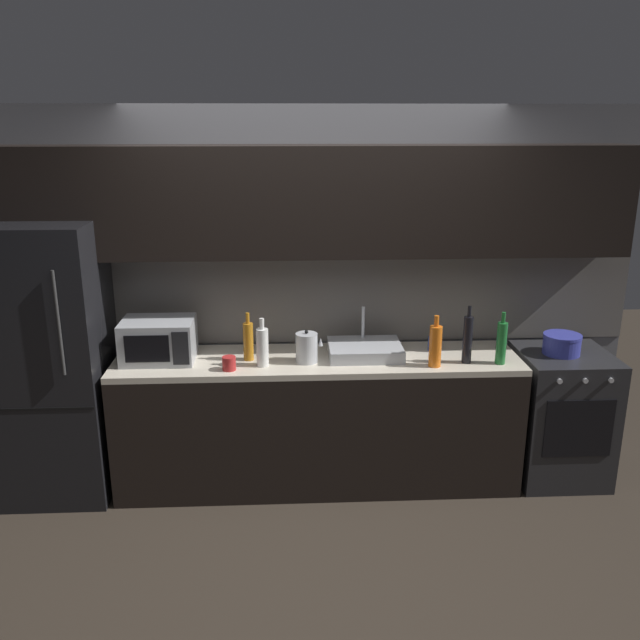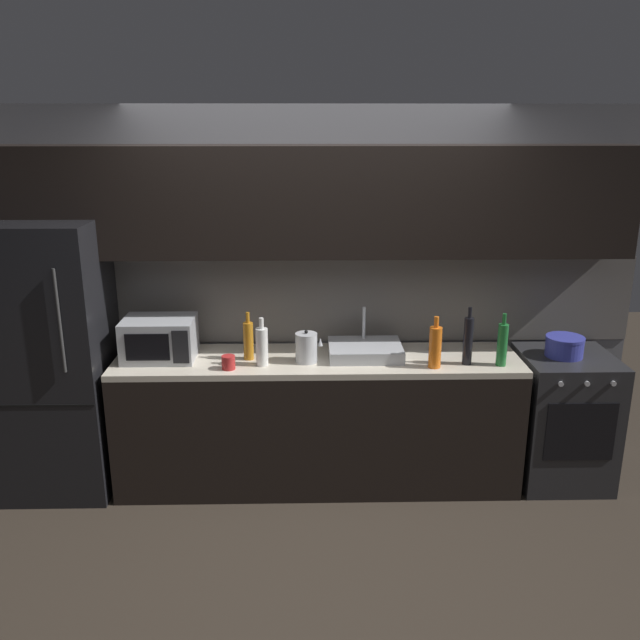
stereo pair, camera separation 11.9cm
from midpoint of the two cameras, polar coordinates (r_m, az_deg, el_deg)
ground_plane at (r=4.03m, az=0.96°, el=-19.88°), size 10.00×10.00×0.00m
back_wall at (r=4.51m, az=0.48°, el=5.82°), size 4.40×0.44×2.50m
counter_run at (r=4.57m, az=0.56°, el=-8.55°), size 2.66×0.60×0.90m
refrigerator at (r=4.67m, az=-20.93°, el=-3.13°), size 0.68×0.69×1.81m
oven_range at (r=4.91m, az=20.61°, el=-7.83°), size 0.60×0.62×0.90m
microwave at (r=4.46m, az=-12.77°, el=-1.56°), size 0.46×0.35×0.27m
sink_basin at (r=4.44m, az=4.63°, el=-2.58°), size 0.48×0.38×0.30m
kettle at (r=4.30m, az=-0.37°, el=-2.36°), size 0.18×0.14×0.22m
wine_bottle_orange at (r=4.27m, az=10.57°, el=-2.24°), size 0.08×0.08×0.33m
wine_bottle_amber at (r=4.36m, az=-5.35°, el=-1.72°), size 0.07×0.07×0.32m
wine_bottle_white at (r=4.24m, az=-4.17°, el=-2.23°), size 0.08×0.08×0.31m
wine_bottle_dark at (r=4.36m, az=13.26°, el=-1.70°), size 0.06×0.06×0.38m
wine_bottle_green at (r=4.40m, az=16.01°, el=-1.99°), size 0.07×0.07×0.34m
mug_red at (r=4.23m, az=-7.01°, el=-3.61°), size 0.08×0.08×0.09m
mug_blue at (r=4.58m, az=10.47°, el=-2.08°), size 0.07×0.07×0.10m
cooking_pot at (r=4.72m, az=20.79°, el=-2.12°), size 0.25×0.25×0.14m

